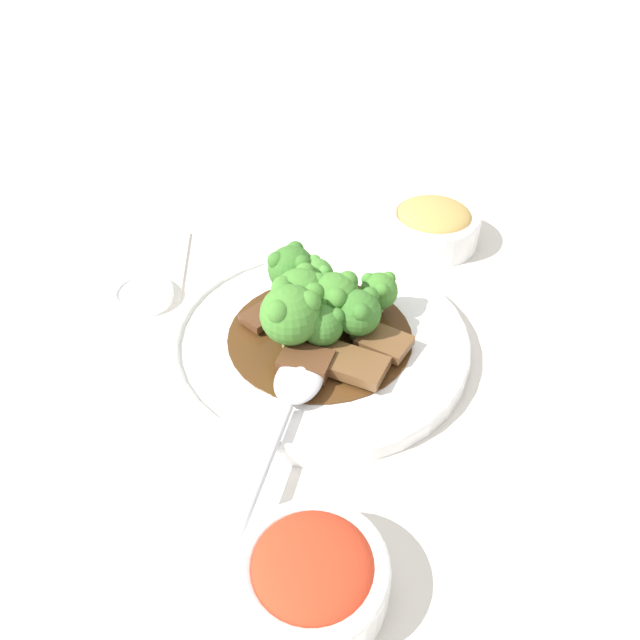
% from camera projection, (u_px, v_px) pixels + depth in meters
% --- Properties ---
extents(ground_plane, '(4.00, 4.00, 0.00)m').
position_uv_depth(ground_plane, '(320.00, 347.00, 0.60)').
color(ground_plane, silver).
extents(main_plate, '(0.28, 0.28, 0.02)m').
position_uv_depth(main_plate, '(320.00, 339.00, 0.59)').
color(main_plate, white).
rests_on(main_plate, ground_plane).
extents(beef_strip_0, '(0.06, 0.06, 0.01)m').
position_uv_depth(beef_strip_0, '(348.00, 301.00, 0.61)').
color(beef_strip_0, brown).
rests_on(beef_strip_0, main_plate).
extents(beef_strip_1, '(0.06, 0.06, 0.01)m').
position_uv_depth(beef_strip_1, '(384.00, 342.00, 0.57)').
color(beef_strip_1, brown).
rests_on(beef_strip_1, main_plate).
extents(beef_strip_2, '(0.07, 0.08, 0.01)m').
position_uv_depth(beef_strip_2, '(347.00, 363.00, 0.55)').
color(beef_strip_2, brown).
rests_on(beef_strip_2, main_plate).
extents(beef_strip_3, '(0.05, 0.05, 0.01)m').
position_uv_depth(beef_strip_3, '(306.00, 362.00, 0.55)').
color(beef_strip_3, '#56331E').
rests_on(beef_strip_3, main_plate).
extents(beef_strip_4, '(0.05, 0.05, 0.01)m').
position_uv_depth(beef_strip_4, '(266.00, 314.00, 0.60)').
color(beef_strip_4, '#56331E').
rests_on(beef_strip_4, main_plate).
extents(broccoli_floret_0, '(0.04, 0.04, 0.05)m').
position_uv_depth(broccoli_floret_0, '(358.00, 312.00, 0.56)').
color(broccoli_floret_0, '#7FA84C').
rests_on(broccoli_floret_0, main_plate).
extents(broccoli_floret_1, '(0.05, 0.05, 0.06)m').
position_uv_depth(broccoli_floret_1, '(301.00, 295.00, 0.58)').
color(broccoli_floret_1, '#8EB756').
rests_on(broccoli_floret_1, main_plate).
extents(broccoli_floret_2, '(0.05, 0.05, 0.06)m').
position_uv_depth(broccoli_floret_2, '(290.00, 314.00, 0.55)').
color(broccoli_floret_2, '#7FA84C').
rests_on(broccoli_floret_2, main_plate).
extents(broccoli_floret_3, '(0.04, 0.04, 0.04)m').
position_uv_depth(broccoli_floret_3, '(379.00, 290.00, 0.60)').
color(broccoli_floret_3, '#7FA84C').
rests_on(broccoli_floret_3, main_plate).
extents(broccoli_floret_4, '(0.04, 0.04, 0.05)m').
position_uv_depth(broccoli_floret_4, '(315.00, 276.00, 0.60)').
color(broccoli_floret_4, '#7FA84C').
rests_on(broccoli_floret_4, main_plate).
extents(broccoli_floret_5, '(0.04, 0.04, 0.04)m').
position_uv_depth(broccoli_floret_5, '(322.00, 324.00, 0.56)').
color(broccoli_floret_5, '#8EB756').
rests_on(broccoli_floret_5, main_plate).
extents(broccoli_floret_6, '(0.05, 0.05, 0.06)m').
position_uv_depth(broccoli_floret_6, '(334.00, 299.00, 0.58)').
color(broccoli_floret_6, '#8EB756').
rests_on(broccoli_floret_6, main_plate).
extents(broccoli_floret_7, '(0.05, 0.05, 0.06)m').
position_uv_depth(broccoli_floret_7, '(292.00, 268.00, 0.61)').
color(broccoli_floret_7, '#8EB756').
rests_on(broccoli_floret_7, main_plate).
extents(serving_spoon, '(0.21, 0.10, 0.01)m').
position_uv_depth(serving_spoon, '(293.00, 396.00, 0.52)').
color(serving_spoon, silver).
rests_on(serving_spoon, main_plate).
extents(side_bowl_kimchi, '(0.10, 0.10, 0.05)m').
position_uv_depth(side_bowl_kimchi, '(313.00, 574.00, 0.40)').
color(side_bowl_kimchi, white).
rests_on(side_bowl_kimchi, ground_plane).
extents(side_bowl_appetizer, '(0.11, 0.11, 0.05)m').
position_uv_depth(side_bowl_appetizer, '(433.00, 224.00, 0.72)').
color(side_bowl_appetizer, white).
rests_on(side_bowl_appetizer, ground_plane).
extents(sauce_dish, '(0.06, 0.06, 0.01)m').
position_uv_depth(sauce_dish, '(144.00, 295.00, 0.65)').
color(sauce_dish, white).
rests_on(sauce_dish, ground_plane).
extents(paper_napkin, '(0.14, 0.08, 0.01)m').
position_uv_depth(paper_napkin, '(150.00, 265.00, 0.70)').
color(paper_napkin, silver).
rests_on(paper_napkin, ground_plane).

